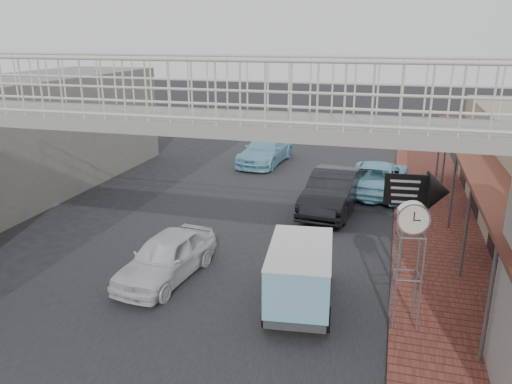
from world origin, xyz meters
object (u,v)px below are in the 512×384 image
Objects in this scene: angkot_far at (266,150)px; motorcycle_far at (411,184)px; angkot_curb at (377,177)px; arrow_sign at (435,193)px; motorcycle_near at (403,197)px; street_clock at (412,224)px; angkot_van at (300,267)px; white_hatchback at (166,257)px; dark_sedan at (333,191)px.

motorcycle_far is (7.60, -4.09, -0.16)m from angkot_far.
angkot_curb reaches higher than motorcycle_far.
motorcycle_far is at bearing 87.05° from arrow_sign.
angkot_curb reaches higher than motorcycle_near.
angkot_curb is at bearing 86.88° from street_clock.
street_clock is at bearing -14.64° from angkot_van.
motorcycle_near is at bearing -35.26° from angkot_far.
angkot_far reaches higher than motorcycle_far.
arrow_sign is at bearing -149.12° from motorcycle_near.
angkot_far is at bearing 118.48° from arrow_sign.
angkot_far is 8.63m from motorcycle_far.
motorcycle_near is at bearing 56.59° from white_hatchback.
arrow_sign is (3.24, 2.51, 1.50)m from angkot_van.
dark_sedan is at bearing 99.84° from street_clock.
angkot_far is 15.12m from angkot_van.
angkot_far is at bearing 99.59° from white_hatchback.
white_hatchback reaches higher than motorcycle_near.
dark_sedan is at bearing 127.17° from motorcycle_near.
angkot_van is (3.98, -0.46, 0.43)m from white_hatchback.
dark_sedan is 3.32m from angkot_curb.
motorcycle_far is (2.94, 10.29, -0.53)m from angkot_van.
white_hatchback reaches higher than motorcycle_far.
angkot_far is (-4.53, 6.78, -0.09)m from dark_sedan.
motorcycle_near is 1.28× the size of motorcycle_far.
motorcycle_near is (6.57, 7.76, -0.05)m from white_hatchback.
motorcycle_far is (1.46, -0.22, -0.17)m from angkot_curb.
dark_sedan is 8.61m from street_clock.
angkot_far is 1.61× the size of street_clock.
angkot_curb is 2.67× the size of motorcycle_near.
angkot_van is at bearing -176.84° from motorcycle_far.
white_hatchback is at bearing -82.10° from angkot_far.
dark_sedan is at bearing 68.41° from white_hatchback.
motorcycle_near is 8.82m from street_clock.
white_hatchback is 0.78× the size of angkot_far.
angkot_far is at bearing 101.16° from angkot_van.
street_clock is at bearing -155.67° from motorcycle_near.
angkot_van is at bearing 163.22° from street_clock.
white_hatchback is 0.75× the size of angkot_curb.
white_hatchback is at bearing 163.96° from motorcycle_far.
arrow_sign is at bearing 30.95° from angkot_van.
arrow_sign is (7.23, 2.05, 1.93)m from white_hatchback.
motorcycle_far is (6.93, 9.83, -0.10)m from white_hatchback.
motorcycle_near is (1.10, -2.29, -0.11)m from angkot_curb.
angkot_far is at bearing -28.25° from angkot_curb.
angkot_curb is (5.47, 10.05, 0.06)m from white_hatchback.
arrow_sign is (1.76, -8.01, 1.86)m from angkot_curb.
arrow_sign is at bearing 68.20° from street_clock.
motorcycle_far is 10.86m from street_clock.
white_hatchback is at bearing -112.47° from dark_sedan.
motorcycle_near reaches higher than motorcycle_far.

